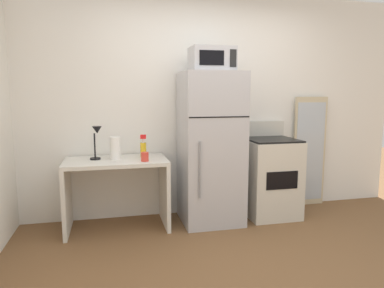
{
  "coord_description": "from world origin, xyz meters",
  "views": [
    {
      "loc": [
        -1.14,
        -2.43,
        1.45
      ],
      "look_at": [
        -0.31,
        1.1,
        0.92
      ],
      "focal_mm": 33.07,
      "sensor_mm": 36.0,
      "label": 1
    }
  ],
  "objects_px": {
    "desk": "(117,181)",
    "microwave": "(212,59)",
    "leaning_mirror": "(309,152)",
    "desk_lamp": "(97,137)",
    "oven_range": "(270,177)",
    "coffee_mug": "(145,157)",
    "refrigerator": "(211,148)",
    "spray_bottle": "(143,148)",
    "paper_towel_roll": "(115,148)"
  },
  "relations": [
    {
      "from": "desk",
      "to": "oven_range",
      "type": "bearing_deg",
      "value": 0.18
    },
    {
      "from": "microwave",
      "to": "oven_range",
      "type": "distance_m",
      "value": 1.53
    },
    {
      "from": "oven_range",
      "to": "leaning_mirror",
      "type": "bearing_deg",
      "value": 21.05
    },
    {
      "from": "coffee_mug",
      "to": "spray_bottle",
      "type": "distance_m",
      "value": 0.25
    },
    {
      "from": "coffee_mug",
      "to": "leaning_mirror",
      "type": "relative_size",
      "value": 0.07
    },
    {
      "from": "spray_bottle",
      "to": "refrigerator",
      "type": "xyz_separation_m",
      "value": [
        0.74,
        -0.09,
        -0.01
      ]
    },
    {
      "from": "coffee_mug",
      "to": "desk",
      "type": "bearing_deg",
      "value": 149.73
    },
    {
      "from": "desk_lamp",
      "to": "refrigerator",
      "type": "distance_m",
      "value": 1.24
    },
    {
      "from": "microwave",
      "to": "leaning_mirror",
      "type": "distance_m",
      "value": 1.81
    },
    {
      "from": "refrigerator",
      "to": "microwave",
      "type": "xyz_separation_m",
      "value": [
        0.0,
        -0.02,
        0.97
      ]
    },
    {
      "from": "refrigerator",
      "to": "oven_range",
      "type": "xyz_separation_m",
      "value": [
        0.74,
        0.02,
        -0.37
      ]
    },
    {
      "from": "paper_towel_roll",
      "to": "leaning_mirror",
      "type": "xyz_separation_m",
      "value": [
        2.44,
        0.25,
        -0.17
      ]
    },
    {
      "from": "oven_range",
      "to": "desk_lamp",
      "type": "bearing_deg",
      "value": 178.92
    },
    {
      "from": "coffee_mug",
      "to": "refrigerator",
      "type": "height_order",
      "value": "refrigerator"
    },
    {
      "from": "coffee_mug",
      "to": "microwave",
      "type": "xyz_separation_m",
      "value": [
        0.75,
        0.13,
        1.01
      ]
    },
    {
      "from": "paper_towel_roll",
      "to": "oven_range",
      "type": "bearing_deg",
      "value": -0.15
    },
    {
      "from": "desk",
      "to": "microwave",
      "type": "xyz_separation_m",
      "value": [
        1.03,
        -0.04,
        1.29
      ]
    },
    {
      "from": "desk",
      "to": "coffee_mug",
      "type": "distance_m",
      "value": 0.44
    },
    {
      "from": "desk",
      "to": "refrigerator",
      "type": "relative_size",
      "value": 0.64
    },
    {
      "from": "desk_lamp",
      "to": "leaning_mirror",
      "type": "distance_m",
      "value": 2.65
    },
    {
      "from": "desk_lamp",
      "to": "coffee_mug",
      "type": "distance_m",
      "value": 0.56
    },
    {
      "from": "spray_bottle",
      "to": "leaning_mirror",
      "type": "relative_size",
      "value": 0.18
    },
    {
      "from": "desk",
      "to": "oven_range",
      "type": "height_order",
      "value": "oven_range"
    },
    {
      "from": "paper_towel_roll",
      "to": "microwave",
      "type": "xyz_separation_m",
      "value": [
        1.04,
        -0.05,
        0.93
      ]
    },
    {
      "from": "spray_bottle",
      "to": "microwave",
      "type": "relative_size",
      "value": 0.54
    },
    {
      "from": "spray_bottle",
      "to": "leaning_mirror",
      "type": "xyz_separation_m",
      "value": [
        2.14,
        0.19,
        -0.15
      ]
    },
    {
      "from": "coffee_mug",
      "to": "spray_bottle",
      "type": "bearing_deg",
      "value": 88.21
    },
    {
      "from": "desk",
      "to": "refrigerator",
      "type": "bearing_deg",
      "value": -1.01
    },
    {
      "from": "desk_lamp",
      "to": "leaning_mirror",
      "type": "xyz_separation_m",
      "value": [
        2.63,
        0.22,
        -0.29
      ]
    },
    {
      "from": "desk_lamp",
      "to": "paper_towel_roll",
      "type": "distance_m",
      "value": 0.22
    },
    {
      "from": "coffee_mug",
      "to": "refrigerator",
      "type": "bearing_deg",
      "value": 11.36
    },
    {
      "from": "desk_lamp",
      "to": "coffee_mug",
      "type": "height_order",
      "value": "desk_lamp"
    },
    {
      "from": "coffee_mug",
      "to": "microwave",
      "type": "height_order",
      "value": "microwave"
    },
    {
      "from": "desk",
      "to": "spray_bottle",
      "type": "height_order",
      "value": "spray_bottle"
    },
    {
      "from": "desk",
      "to": "coffee_mug",
      "type": "relative_size",
      "value": 11.24
    },
    {
      "from": "paper_towel_roll",
      "to": "refrigerator",
      "type": "height_order",
      "value": "refrigerator"
    },
    {
      "from": "leaning_mirror",
      "to": "desk_lamp",
      "type": "bearing_deg",
      "value": -175.26
    },
    {
      "from": "spray_bottle",
      "to": "paper_towel_roll",
      "type": "relative_size",
      "value": 1.04
    },
    {
      "from": "paper_towel_roll",
      "to": "leaning_mirror",
      "type": "distance_m",
      "value": 2.46
    },
    {
      "from": "microwave",
      "to": "leaning_mirror",
      "type": "bearing_deg",
      "value": 12.07
    },
    {
      "from": "desk",
      "to": "refrigerator",
      "type": "distance_m",
      "value": 1.08
    },
    {
      "from": "desk",
      "to": "refrigerator",
      "type": "height_order",
      "value": "refrigerator"
    },
    {
      "from": "desk",
      "to": "coffee_mug",
      "type": "bearing_deg",
      "value": -30.27
    },
    {
      "from": "microwave",
      "to": "spray_bottle",
      "type": "bearing_deg",
      "value": 171.4
    },
    {
      "from": "desk",
      "to": "paper_towel_roll",
      "type": "bearing_deg",
      "value": 118.04
    },
    {
      "from": "coffee_mug",
      "to": "microwave",
      "type": "distance_m",
      "value": 1.26
    },
    {
      "from": "coffee_mug",
      "to": "desk_lamp",
      "type": "bearing_deg",
      "value": 156.33
    },
    {
      "from": "paper_towel_roll",
      "to": "oven_range",
      "type": "relative_size",
      "value": 0.22
    },
    {
      "from": "paper_towel_roll",
      "to": "refrigerator",
      "type": "relative_size",
      "value": 0.14
    },
    {
      "from": "desk_lamp",
      "to": "microwave",
      "type": "height_order",
      "value": "microwave"
    }
  ]
}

